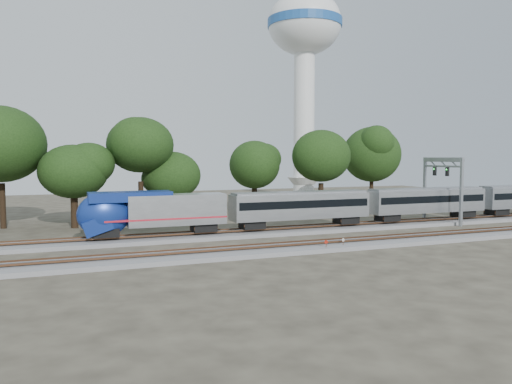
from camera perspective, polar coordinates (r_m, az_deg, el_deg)
ground at (r=49.60m, az=-0.21°, el=-6.05°), size 160.00×160.00×0.00m
track_far at (r=55.12m, az=-2.49°, el=-4.82°), size 160.00×5.00×0.73m
track_near at (r=45.92m, az=1.63°, el=-6.60°), size 160.00×5.00×0.73m
switch_stand_red at (r=46.46m, az=8.02°, el=-5.94°), size 0.33×0.12×1.04m
switch_stand_white at (r=47.93m, az=9.93°, el=-5.66°), size 0.31×0.15×1.03m
switch_lever at (r=47.40m, az=10.08°, el=-6.40°), size 0.57×0.45×0.30m
water_tower at (r=109.69m, az=5.57°, el=16.27°), size 15.60×15.60×43.20m
signal_gantry at (r=69.46m, az=20.53°, el=1.79°), size 0.60×7.09×8.62m
tree_1 at (r=67.65m, az=-27.17°, el=4.88°), size 10.39×10.39×14.64m
tree_2 at (r=64.65m, az=-20.14°, el=2.19°), size 7.03×7.03×9.91m
tree_3 at (r=66.33m, az=-13.11°, el=5.24°), size 10.39×10.39×14.65m
tree_4 at (r=67.56m, az=-9.56°, el=1.85°), size 6.32×6.32×8.91m
tree_5 at (r=76.04m, az=-0.18°, el=3.12°), size 7.64×7.64×10.77m
tree_6 at (r=75.15m, az=7.47°, el=4.09°), size 8.98×8.98×12.66m
tree_7 at (r=87.96m, az=13.11°, el=4.20°), size 9.28×9.28×13.08m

